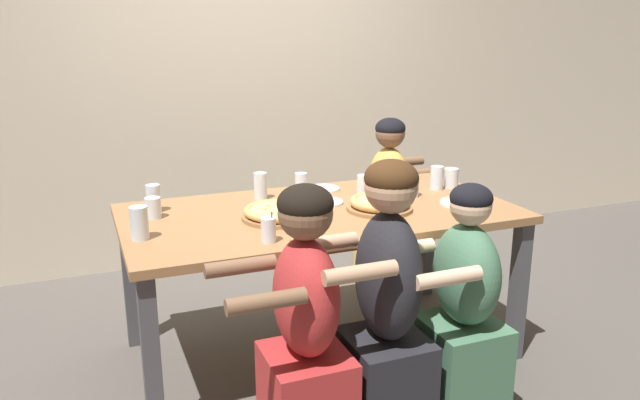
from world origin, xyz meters
The scene contains 23 objects.
ground_plane centered at (0.00, 0.00, 0.00)m, with size 18.00×18.00×0.00m, color #514C47.
restaurant_back_panel centered at (0.00, 1.58, 1.60)m, with size 10.00×0.06×3.20m, color beige.
dining_table centered at (0.00, 0.00, 0.69)m, with size 1.92×0.99×0.77m.
pizza_board_main centered at (-0.23, -0.06, 0.80)m, with size 0.35×0.35×0.06m.
pizza_board_second centered at (0.27, -0.11, 0.81)m, with size 0.33×0.33×0.06m.
empty_plate_a centered at (0.47, 0.21, 0.78)m, with size 0.22×0.22×0.02m.
empty_plate_b centered at (0.16, 0.36, 0.78)m, with size 0.19×0.19×0.02m.
empty_plate_c centered at (0.72, -0.18, 0.78)m, with size 0.24×0.24×0.02m.
empty_plate_d centered at (0.06, 0.10, 0.78)m, with size 0.19×0.19×0.02m.
cocktail_glass_blue centered at (-0.38, -0.36, 0.82)m, with size 0.06×0.06×0.13m.
drinking_glass_a centered at (0.02, 0.31, 0.83)m, with size 0.07×0.07×0.12m.
drinking_glass_b centered at (0.85, 0.13, 0.82)m, with size 0.08×0.08×0.11m.
drinking_glass_c centered at (-0.78, 0.16, 0.82)m, with size 0.08×0.08×0.10m.
drinking_glass_d centered at (0.75, 0.13, 0.83)m, with size 0.07×0.07×0.13m.
drinking_glass_e centered at (-0.22, 0.30, 0.84)m, with size 0.07×0.07×0.14m.
drinking_glass_f centered at (-0.77, 0.27, 0.83)m, with size 0.07×0.07×0.14m.
drinking_glass_g centered at (0.30, 0.13, 0.83)m, with size 0.07×0.07×0.12m.
drinking_glass_h centered at (-0.88, -0.13, 0.84)m, with size 0.08×0.08×0.15m.
drinking_glass_i centered at (0.55, 0.05, 0.83)m, with size 0.06×0.06×0.12m.
diner_near_midright centered at (0.37, -0.72, 0.47)m, with size 0.51×0.40×1.04m.
diner_far_right centered at (0.77, 0.72, 0.50)m, with size 0.51×0.40×1.09m.
diner_near_midleft centered at (-0.35, -0.72, 0.51)m, with size 0.51×0.40×1.10m.
diner_near_center centered at (0.00, -0.72, 0.54)m, with size 0.51×0.40×1.17m.
Camera 1 is at (-1.10, -2.75, 1.65)m, focal length 35.00 mm.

